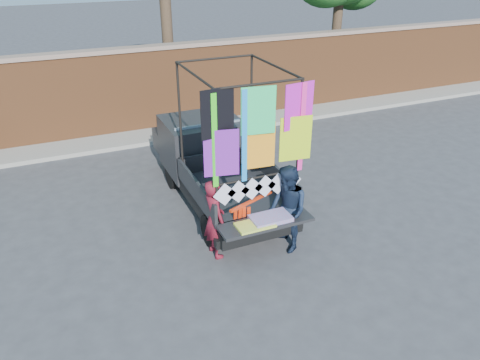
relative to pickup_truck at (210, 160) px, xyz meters
name	(u,v)px	position (x,y,z in m)	size (l,w,h in m)	color
ground	(241,244)	(-0.24, -2.31, -0.82)	(90.00, 90.00, 0.00)	#38383A
brick_wall	(149,89)	(-0.24, 4.69, 0.50)	(30.00, 0.45, 2.61)	brown
curb	(159,135)	(-0.24, 3.99, -0.76)	(30.00, 1.20, 0.12)	gray
pickup_truck	(210,160)	(0.00, 0.00, 0.00)	(2.07, 5.20, 3.28)	black
woman	(215,219)	(-0.80, -2.40, -0.04)	(0.57, 0.38, 1.57)	maroon
man	(287,209)	(0.52, -2.74, 0.03)	(0.83, 0.65, 1.71)	#152136
streamer_bundle	(246,213)	(-0.26, -2.58, 0.06)	(1.01, 0.43, 0.72)	red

